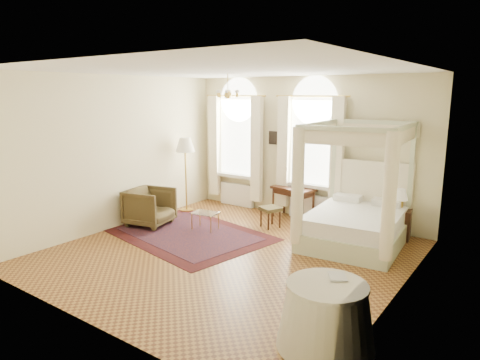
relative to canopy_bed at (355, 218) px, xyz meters
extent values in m
plane|color=olive|center=(-1.71, -1.82, -0.54)|extent=(6.00, 6.00, 0.00)
plane|color=beige|center=(-1.71, 1.18, 1.11)|extent=(6.00, 0.00, 6.00)
plane|color=beige|center=(-1.71, -4.82, 1.11)|extent=(6.00, 0.00, 6.00)
plane|color=beige|center=(-4.71, -1.82, 1.11)|extent=(0.00, 6.00, 6.00)
plane|color=beige|center=(1.29, -1.82, 1.11)|extent=(0.00, 6.00, 6.00)
plane|color=white|center=(-1.71, -1.82, 2.76)|extent=(6.00, 6.00, 0.00)
cube|color=white|center=(-3.61, 1.15, 1.26)|extent=(1.10, 0.04, 1.90)
cylinder|color=white|center=(-3.61, 1.15, 2.21)|extent=(1.10, 0.04, 1.10)
cube|color=white|center=(-3.61, 1.06, 0.27)|extent=(1.32, 0.24, 0.08)
cube|color=white|center=(-4.28, 0.98, 1.01)|extent=(0.28, 0.14, 2.60)
cube|color=white|center=(-2.94, 0.98, 1.01)|extent=(0.28, 0.14, 2.60)
cube|color=white|center=(-3.61, 1.08, -0.24)|extent=(1.00, 0.12, 0.58)
cube|color=white|center=(-1.51, 1.15, 1.26)|extent=(1.10, 0.04, 1.90)
cylinder|color=white|center=(-1.51, 1.15, 2.21)|extent=(1.10, 0.04, 1.10)
cube|color=white|center=(-1.51, 1.06, 0.27)|extent=(1.32, 0.24, 0.08)
cube|color=white|center=(-2.18, 0.98, 1.01)|extent=(0.28, 0.14, 2.60)
cube|color=white|center=(-0.84, 0.98, 1.01)|extent=(0.28, 0.14, 2.60)
cube|color=white|center=(-1.51, 1.08, -0.24)|extent=(1.00, 0.12, 0.58)
cylinder|color=gold|center=(-2.61, -0.62, 2.56)|extent=(0.02, 0.02, 0.40)
sphere|color=gold|center=(-2.61, -0.62, 2.34)|extent=(0.16, 0.16, 0.16)
sphere|color=beige|center=(-2.39, -0.62, 2.41)|extent=(0.07, 0.07, 0.07)
sphere|color=beige|center=(-2.50, -0.43, 2.41)|extent=(0.07, 0.07, 0.07)
sphere|color=beige|center=(-2.72, -0.43, 2.41)|extent=(0.07, 0.07, 0.07)
sphere|color=beige|center=(-2.83, -0.62, 2.41)|extent=(0.07, 0.07, 0.07)
sphere|color=beige|center=(-2.72, -0.81, 2.41)|extent=(0.07, 0.07, 0.07)
sphere|color=beige|center=(-2.50, -0.81, 2.41)|extent=(0.07, 0.07, 0.07)
cube|color=black|center=(-2.56, 1.15, 1.31)|extent=(0.26, 0.03, 0.32)
cube|color=black|center=(-0.26, 1.15, 1.41)|extent=(0.22, 0.03, 0.26)
cube|color=beige|center=(0.00, 0.01, -0.36)|extent=(1.90, 2.27, 0.36)
cube|color=white|center=(0.00, 0.01, -0.03)|extent=(1.79, 2.16, 0.28)
cube|color=white|center=(-0.09, 1.03, 0.37)|extent=(1.72, 0.23, 1.22)
cube|color=beige|center=(-0.88, 0.94, 0.63)|extent=(0.10, 0.10, 2.33)
cube|color=beige|center=(0.71, 1.08, 0.63)|extent=(0.10, 0.10, 2.33)
cube|color=beige|center=(-0.71, -1.05, 0.63)|extent=(0.10, 0.10, 2.33)
cube|color=beige|center=(0.88, -0.92, 0.63)|extent=(0.10, 0.10, 2.33)
cube|color=beige|center=(-0.09, 1.01, 1.79)|extent=(1.72, 0.23, 0.08)
cube|color=beige|center=(0.08, -0.99, 1.79)|extent=(1.72, 0.23, 0.08)
cube|color=beige|center=(-0.80, -0.05, 1.79)|extent=(0.26, 2.13, 0.08)
cube|color=beige|center=(0.80, 0.08, 1.79)|extent=(0.26, 2.13, 0.08)
cube|color=white|center=(-0.09, 1.01, 1.65)|extent=(1.78, 0.19, 0.28)
cube|color=white|center=(0.08, -0.99, 1.65)|extent=(1.78, 0.19, 0.28)
cube|color=white|center=(-0.80, -0.05, 1.65)|extent=(0.23, 2.18, 0.28)
cube|color=white|center=(0.80, 0.08, 1.65)|extent=(0.23, 2.18, 0.28)
cylinder|color=white|center=(-0.71, -1.05, 0.73)|extent=(0.22, 0.22, 2.13)
cylinder|color=white|center=(0.88, -0.92, 0.73)|extent=(0.22, 0.22, 2.13)
cube|color=#351C0E|center=(0.61, 0.88, -0.23)|extent=(0.47, 0.44, 0.61)
cylinder|color=gold|center=(0.58, 0.93, 0.17)|extent=(0.12, 0.12, 0.20)
cone|color=beige|center=(0.58, 0.93, 0.37)|extent=(0.28, 0.28, 0.22)
cube|color=#351C0E|center=(-1.84, 0.88, 0.18)|extent=(1.08, 0.70, 0.06)
cube|color=#351C0E|center=(-1.84, 0.88, 0.09)|extent=(0.96, 0.58, 0.10)
cylinder|color=#351C0E|center=(-2.23, 1.16, -0.19)|extent=(0.05, 0.05, 0.70)
cylinder|color=#351C0E|center=(-1.37, 0.99, -0.19)|extent=(0.05, 0.05, 0.70)
cylinder|color=#351C0E|center=(-2.31, 0.76, -0.19)|extent=(0.05, 0.05, 0.70)
cylinder|color=#351C0E|center=(-1.44, 0.60, -0.19)|extent=(0.05, 0.05, 0.70)
imported|color=black|center=(-1.84, 0.96, 0.23)|extent=(0.36, 0.28, 0.03)
cube|color=#493E1F|center=(-1.92, 0.00, -0.12)|extent=(0.53, 0.53, 0.08)
cylinder|color=#351C0E|center=(-2.12, -0.08, -0.35)|extent=(0.04, 0.04, 0.38)
cylinder|color=#351C0E|center=(-1.84, -0.20, -0.35)|extent=(0.04, 0.04, 0.38)
cylinder|color=#351C0E|center=(-1.99, 0.20, -0.35)|extent=(0.04, 0.04, 0.38)
cylinder|color=#351C0E|center=(-1.72, 0.07, -0.35)|extent=(0.04, 0.04, 0.38)
imported|color=#45371D|center=(-4.20, -1.43, -0.12)|extent=(1.09, 1.07, 0.84)
cube|color=silver|center=(-2.98, -0.97, -0.17)|extent=(0.60, 0.46, 0.02)
cylinder|color=gold|center=(-3.20, -1.16, -0.35)|extent=(0.02, 0.02, 0.37)
cylinder|color=gold|center=(-2.72, -1.10, -0.35)|extent=(0.02, 0.02, 0.37)
cylinder|color=gold|center=(-3.24, -0.84, -0.35)|extent=(0.02, 0.02, 0.37)
cylinder|color=gold|center=(-2.76, -0.78, -0.35)|extent=(0.02, 0.02, 0.37)
cylinder|color=gold|center=(-4.36, -0.06, -0.52)|extent=(0.32, 0.32, 0.03)
cylinder|color=gold|center=(-4.36, -0.06, 0.27)|extent=(0.04, 0.04, 1.62)
cone|color=beige|center=(-4.36, -0.06, 1.13)|extent=(0.48, 0.48, 0.35)
cube|color=#441110|center=(-3.07, -1.42, -0.53)|extent=(3.69, 2.94, 0.01)
cube|color=black|center=(-3.07, -1.42, -0.53)|extent=(3.08, 2.34, 0.01)
cone|color=silver|center=(0.99, -3.52, -0.17)|extent=(1.14, 1.14, 0.74)
cylinder|color=silver|center=(0.99, -3.52, 0.22)|extent=(0.94, 0.94, 0.04)
imported|color=black|center=(0.93, -3.34, 0.25)|extent=(0.31, 0.33, 0.02)
camera|label=1|loc=(2.81, -7.78, 2.37)|focal=32.00mm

